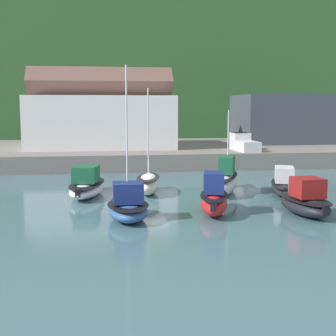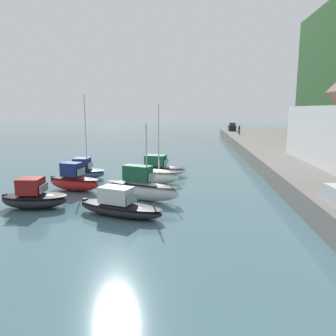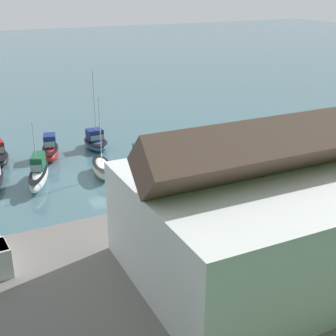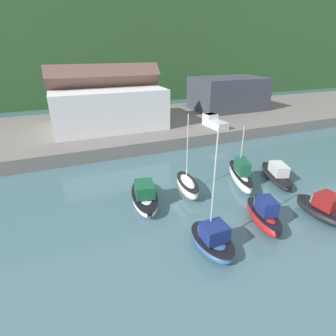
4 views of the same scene
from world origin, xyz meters
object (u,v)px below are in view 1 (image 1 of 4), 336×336
object	(u,v)px
moored_boat_3	(284,184)
pickup_truck_1	(243,143)
moored_boat_0	(87,185)
moored_boat_6	(305,201)
moored_boat_4	(128,206)
moored_boat_5	(214,198)
moored_boat_2	(227,179)
moored_boat_1	(148,183)

from	to	relation	value
moored_boat_3	pickup_truck_1	bearing A→B (deg)	103.07
moored_boat_0	pickup_truck_1	bearing A→B (deg)	52.25
moored_boat_6	moored_boat_0	bearing A→B (deg)	145.21
moored_boat_0	moored_boat_6	size ratio (longest dim) A/B	1.35
moored_boat_0	pickup_truck_1	world-z (taller)	pickup_truck_1
moored_boat_4	pickup_truck_1	size ratio (longest dim) A/B	1.86
moored_boat_4	moored_boat_5	world-z (taller)	moored_boat_4
moored_boat_0	moored_boat_3	world-z (taller)	moored_boat_0
moored_boat_2	moored_boat_4	xyz separation A→B (m)	(-8.01, -7.59, -0.25)
moored_boat_4	moored_boat_1	bearing A→B (deg)	75.58
moored_boat_1	moored_boat_5	distance (m)	7.97
moored_boat_0	moored_boat_2	world-z (taller)	moored_boat_2
moored_boat_0	moored_boat_1	bearing A→B (deg)	13.26
moored_boat_1	moored_boat_0	bearing A→B (deg)	-167.57
moored_boat_4	moored_boat_5	distance (m)	5.47
moored_boat_2	moored_boat_4	size ratio (longest dim) A/B	0.77
moored_boat_4	pickup_truck_1	xyz separation A→B (m)	(13.98, 23.04, 1.76)
moored_boat_1	moored_boat_4	xyz separation A→B (m)	(-1.96, -8.08, 0.01)
moored_boat_2	moored_boat_3	xyz separation A→B (m)	(4.27, -0.83, -0.35)
moored_boat_0	moored_boat_2	xyz separation A→B (m)	(10.66, -0.21, 0.26)
moored_boat_0	moored_boat_3	distance (m)	14.97
moored_boat_0	moored_boat_2	bearing A→B (deg)	8.62
moored_boat_5	moored_boat_6	size ratio (longest dim) A/B	1.05
pickup_truck_1	moored_boat_5	bearing A→B (deg)	-115.55
moored_boat_2	moored_boat_5	size ratio (longest dim) A/B	1.30
moored_boat_2	moored_boat_4	world-z (taller)	moored_boat_4
moored_boat_1	moored_boat_6	size ratio (longest dim) A/B	1.58
moored_boat_3	moored_boat_4	bearing A→B (deg)	-132.14
moored_boat_1	pickup_truck_1	world-z (taller)	moored_boat_1
moored_boat_0	moored_boat_6	bearing A→B (deg)	-20.75
moored_boat_3	pickup_truck_1	world-z (taller)	pickup_truck_1
moored_boat_0	moored_boat_4	xyz separation A→B (m)	(2.65, -7.80, 0.01)
moored_boat_5	moored_boat_6	distance (m)	5.63
moored_boat_4	pickup_truck_1	world-z (taller)	moored_boat_4
moored_boat_1	moored_boat_4	world-z (taller)	moored_boat_4
moored_boat_6	moored_boat_2	bearing A→B (deg)	106.19
moored_boat_0	moored_boat_5	size ratio (longest dim) A/B	1.29
moored_boat_0	moored_boat_4	distance (m)	8.24
moored_boat_3	moored_boat_5	distance (m)	9.05
moored_boat_3	moored_boat_6	distance (m)	7.09
moored_boat_4	pickup_truck_1	bearing A→B (deg)	57.97
moored_boat_3	moored_boat_6	size ratio (longest dim) A/B	1.35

